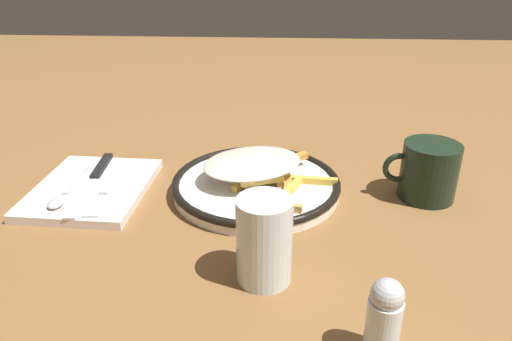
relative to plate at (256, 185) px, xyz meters
name	(u,v)px	position (x,y,z in m)	size (l,w,h in m)	color
ground_plane	(256,192)	(0.00, 0.00, -0.01)	(2.60, 2.60, 0.00)	brown
plate	(256,185)	(0.00, 0.00, 0.00)	(0.26, 0.26, 0.02)	white
fries_heap	(257,166)	(0.00, -0.01, 0.03)	(0.23, 0.20, 0.04)	#E9B460
napkin	(92,189)	(0.26, 0.02, -0.01)	(0.17, 0.21, 0.01)	silver
fork	(107,188)	(0.23, 0.03, 0.00)	(0.03, 0.18, 0.00)	silver
knife	(95,178)	(0.26, 0.00, 0.00)	(0.03, 0.21, 0.01)	black
spoon	(65,193)	(0.29, 0.05, 0.00)	(0.02, 0.15, 0.01)	silver
water_glass	(264,240)	(-0.02, 0.21, 0.04)	(0.06, 0.06, 0.11)	silver
coffee_mug	(428,171)	(-0.26, 0.00, 0.03)	(0.11, 0.09, 0.09)	black
salt_shaker	(384,318)	(-0.14, 0.32, 0.03)	(0.03, 0.03, 0.09)	silver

